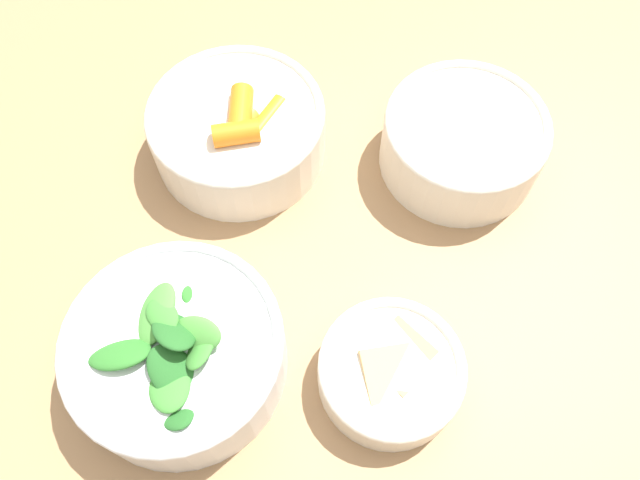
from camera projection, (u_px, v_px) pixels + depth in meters
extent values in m
plane|color=brown|center=(315.00, 395.00, 1.30)|extent=(10.00, 10.00, 0.00)
cube|color=#99724C|center=(310.00, 225.00, 0.66)|extent=(1.28, 1.05, 0.03)
cube|color=olive|center=(68.00, 73.00, 1.24)|extent=(0.06, 0.06, 0.71)
cylinder|color=silver|center=(239.00, 132.00, 0.66)|extent=(0.18, 0.18, 0.06)
torus|color=silver|center=(235.00, 113.00, 0.63)|extent=(0.18, 0.18, 0.01)
cylinder|color=orange|center=(268.00, 120.00, 0.64)|extent=(0.04, 0.06, 0.02)
cylinder|color=orange|center=(233.00, 128.00, 0.64)|extent=(0.04, 0.06, 0.02)
cylinder|color=orange|center=(235.00, 117.00, 0.65)|extent=(0.04, 0.05, 0.02)
cylinder|color=orange|center=(241.00, 108.00, 0.65)|extent=(0.05, 0.04, 0.02)
cylinder|color=orange|center=(233.00, 121.00, 0.64)|extent=(0.05, 0.04, 0.02)
cylinder|color=orange|center=(280.00, 134.00, 0.64)|extent=(0.05, 0.04, 0.02)
cylinder|color=orange|center=(241.00, 111.00, 0.63)|extent=(0.03, 0.06, 0.02)
cylinder|color=orange|center=(236.00, 133.00, 0.61)|extent=(0.05, 0.04, 0.02)
cylinder|color=orange|center=(241.00, 127.00, 0.63)|extent=(0.03, 0.04, 0.02)
cylinder|color=silver|center=(178.00, 354.00, 0.55)|extent=(0.19, 0.19, 0.06)
torus|color=silver|center=(171.00, 342.00, 0.52)|extent=(0.19, 0.19, 0.01)
ellipsoid|color=#235B23|center=(174.00, 374.00, 0.51)|extent=(0.07, 0.06, 0.03)
ellipsoid|color=#235B23|center=(174.00, 331.00, 0.51)|extent=(0.06, 0.06, 0.05)
ellipsoid|color=#3D8433|center=(200.00, 351.00, 0.51)|extent=(0.03, 0.04, 0.03)
ellipsoid|color=#2D7028|center=(120.00, 354.00, 0.51)|extent=(0.06, 0.05, 0.04)
ellipsoid|color=#3D8433|center=(162.00, 315.00, 0.52)|extent=(0.05, 0.04, 0.02)
ellipsoid|color=#4C933D|center=(156.00, 314.00, 0.53)|extent=(0.04, 0.06, 0.04)
ellipsoid|color=#4C933D|center=(196.00, 334.00, 0.51)|extent=(0.05, 0.03, 0.04)
ellipsoid|color=#235B23|center=(175.00, 412.00, 0.50)|extent=(0.05, 0.05, 0.04)
ellipsoid|color=#2D7028|center=(162.00, 412.00, 0.50)|extent=(0.06, 0.07, 0.04)
ellipsoid|color=#2D7028|center=(207.00, 296.00, 0.55)|extent=(0.05, 0.05, 0.04)
ellipsoid|color=#3D8433|center=(169.00, 383.00, 0.50)|extent=(0.06, 0.07, 0.03)
cylinder|color=silver|center=(462.00, 143.00, 0.65)|extent=(0.17, 0.17, 0.06)
torus|color=silver|center=(468.00, 124.00, 0.62)|extent=(0.17, 0.17, 0.01)
cylinder|color=brown|center=(460.00, 149.00, 0.66)|extent=(0.15, 0.15, 0.04)
ellipsoid|color=#A36B4C|center=(453.00, 105.00, 0.66)|extent=(0.01, 0.01, 0.01)
ellipsoid|color=#A36B4C|center=(441.00, 139.00, 0.64)|extent=(0.01, 0.01, 0.01)
ellipsoid|color=#A36B4C|center=(437.00, 124.00, 0.65)|extent=(0.01, 0.01, 0.01)
ellipsoid|color=#AD7551|center=(504.00, 106.00, 0.66)|extent=(0.01, 0.01, 0.01)
ellipsoid|color=#AD7551|center=(497.00, 189.00, 0.61)|extent=(0.01, 0.01, 0.01)
ellipsoid|color=#AD7551|center=(448.00, 85.00, 0.67)|extent=(0.01, 0.01, 0.01)
ellipsoid|color=#A36B4C|center=(453.00, 182.00, 0.61)|extent=(0.01, 0.01, 0.01)
ellipsoid|color=#8E5B3D|center=(431.00, 112.00, 0.65)|extent=(0.01, 0.01, 0.01)
ellipsoid|color=#AD7551|center=(483.00, 126.00, 0.64)|extent=(0.01, 0.01, 0.01)
ellipsoid|color=#AD7551|center=(471.00, 101.00, 0.66)|extent=(0.01, 0.01, 0.01)
ellipsoid|color=#A36B4C|center=(491.00, 138.00, 0.64)|extent=(0.01, 0.01, 0.01)
ellipsoid|color=#8E5B3D|center=(417.00, 165.00, 0.63)|extent=(0.01, 0.01, 0.01)
cylinder|color=tan|center=(473.00, 142.00, 0.63)|extent=(0.03, 0.03, 0.01)
cylinder|color=beige|center=(495.00, 177.00, 0.61)|extent=(0.03, 0.03, 0.01)
cylinder|color=silver|center=(390.00, 373.00, 0.55)|extent=(0.13, 0.13, 0.04)
torus|color=silver|center=(392.00, 367.00, 0.53)|extent=(0.13, 0.13, 0.01)
cube|color=tan|center=(381.00, 401.00, 0.53)|extent=(0.06, 0.06, 0.02)
cube|color=tan|center=(399.00, 367.00, 0.54)|extent=(0.06, 0.06, 0.02)
cube|color=tan|center=(402.00, 351.00, 0.55)|extent=(0.06, 0.06, 0.02)
cube|color=tan|center=(394.00, 373.00, 0.53)|extent=(0.07, 0.06, 0.02)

